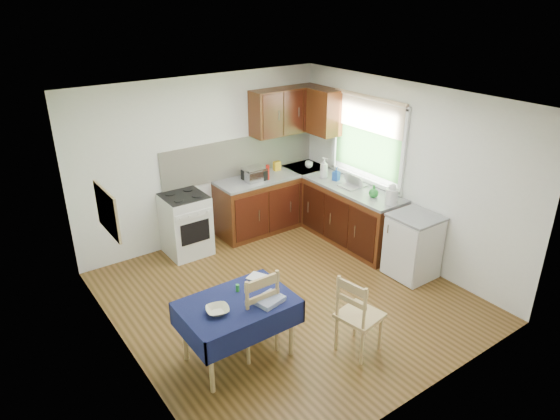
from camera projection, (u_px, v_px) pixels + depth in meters
floor at (286, 296)px, 6.37m from camera, size 4.20×4.20×0.00m
ceiling at (288, 100)px, 5.35m from camera, size 4.00×4.20×0.02m
wall_back at (203, 161)px, 7.42m from camera, size 4.00×0.02×2.50m
wall_front at (431, 286)px, 4.30m from camera, size 4.00×0.02×2.50m
wall_left at (120, 255)px, 4.79m from camera, size 0.02×4.20×2.50m
wall_right at (403, 173)px, 6.92m from camera, size 0.02×4.20×2.50m
base_cabinets at (309, 208)px, 7.85m from camera, size 1.90×2.30×0.86m
worktop_back at (273, 176)px, 7.90m from camera, size 1.90×0.60×0.04m
worktop_right at (353, 189)px, 7.39m from camera, size 0.60×1.70×0.04m
worktop_corner at (305, 168)px, 8.25m from camera, size 0.60×0.60×0.04m
splashback at (241, 156)px, 7.77m from camera, size 2.70×0.02×0.60m
upper_cabinets at (298, 111)px, 7.76m from camera, size 1.20×0.85×0.70m
stove at (186, 224)px, 7.25m from camera, size 0.60×0.61×0.92m
window at (368, 134)px, 7.26m from camera, size 0.04×1.48×1.26m
fridge at (413, 246)px, 6.68m from camera, size 0.58×0.60×0.89m
corkboard at (107, 211)px, 4.89m from camera, size 0.04×0.62×0.47m
dining_table at (237, 310)px, 5.10m from camera, size 1.15×0.78×0.69m
chair_far at (255, 309)px, 5.20m from camera, size 0.45×0.45×1.01m
chair_near at (357, 313)px, 5.21m from camera, size 0.48×0.48×0.94m
toaster at (254, 177)px, 7.56m from camera, size 0.25×0.15×0.19m
sandwich_press at (255, 174)px, 7.65m from camera, size 0.33×0.29×0.19m
sauce_bottle at (268, 172)px, 7.63m from camera, size 0.05×0.05×0.24m
yellow_packet at (277, 166)px, 8.04m from camera, size 0.13×0.10×0.15m
dish_rack at (353, 185)px, 7.42m from camera, size 0.38×0.29×0.18m
kettle at (392, 195)px, 6.78m from camera, size 0.17×0.17×0.29m
cup at (309, 165)px, 8.17m from camera, size 0.15×0.15×0.10m
soap_bottle_a at (324, 168)px, 7.68m from camera, size 0.17×0.17×0.33m
soap_bottle_b at (336, 174)px, 7.61m from camera, size 0.12×0.11×0.21m
soap_bottle_c at (374, 191)px, 7.00m from camera, size 0.16×0.16×0.18m
plate_bowl at (218, 310)px, 4.87m from camera, size 0.28×0.28×0.06m
book at (255, 282)px, 5.38m from camera, size 0.27×0.29×0.02m
spice_jar at (238, 288)px, 5.21m from camera, size 0.04×0.04×0.08m
tea_towel at (269, 300)px, 5.04m from camera, size 0.32×0.27×0.05m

